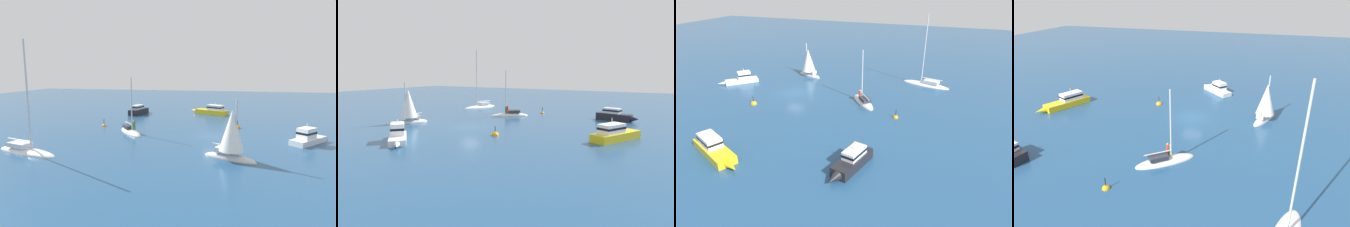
# 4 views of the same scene
# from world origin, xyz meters

# --- Properties ---
(ground_plane) EXTENTS (160.00, 160.00, 0.00)m
(ground_plane) POSITION_xyz_m (0.00, 0.00, 0.00)
(ground_plane) COLOR navy
(motor_cruiser) EXTENTS (5.29, 5.62, 2.42)m
(motor_cruiser) POSITION_xyz_m (10.94, -1.25, 0.71)
(motor_cruiser) COLOR white
(motor_cruiser) RESTS_ON ground
(yacht) EXTENTS (5.20, 5.79, 8.00)m
(yacht) POSITION_xyz_m (-11.14, -0.28, 0.13)
(yacht) COLOR silver
(yacht) RESTS_ON ground
(powerboat) EXTENTS (2.72, 6.36, 2.65)m
(powerboat) POSITION_xyz_m (-15.07, 15.58, 0.75)
(powerboat) COLOR black
(powerboat) RESTS_ON ground
(yacht_1) EXTENTS (5.35, 3.20, 6.35)m
(yacht_1) POSITION_xyz_m (2.10, -9.09, 2.05)
(yacht_1) COLOR silver
(yacht_1) RESTS_ON ground
(sailboat) EXTENTS (8.12, 3.75, 11.87)m
(sailboat) POSITION_xyz_m (-18.56, -11.32, 0.18)
(sailboat) COLOR white
(sailboat) RESTS_ON ground
(launch) EXTENTS (7.67, 4.50, 2.49)m
(launch) POSITION_xyz_m (-1.36, 18.38, 0.73)
(launch) COLOR yellow
(launch) RESTS_ON ground
(channel_buoy) EXTENTS (0.69, 0.69, 1.43)m
(channel_buoy) POSITION_xyz_m (-16.59, 3.11, 0.01)
(channel_buoy) COLOR orange
(channel_buoy) RESTS_ON ground
(mooring_buoy) EXTENTS (0.88, 0.88, 1.57)m
(mooring_buoy) POSITION_xyz_m (3.19, 5.95, 0.00)
(mooring_buoy) COLOR orange
(mooring_buoy) RESTS_ON ground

